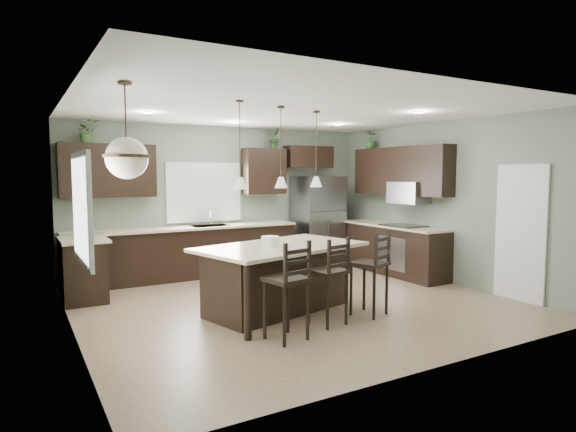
{
  "coord_description": "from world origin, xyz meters",
  "views": [
    {
      "loc": [
        -3.57,
        -5.98,
        1.89
      ],
      "look_at": [
        0.1,
        0.4,
        1.25
      ],
      "focal_mm": 30.0,
      "sensor_mm": 36.0,
      "label": 1
    }
  ],
  "objects_px": {
    "serving_dish": "(270,241)",
    "bar_stool_right": "(369,273)",
    "refrigerator": "(318,221)",
    "kitchen_island": "(281,278)",
    "bar_stool_center": "(328,281)",
    "bar_stool_left": "(286,290)",
    "plant_back_left": "(87,131)"
  },
  "relations": [
    {
      "from": "refrigerator",
      "to": "bar_stool_right",
      "type": "xyz_separation_m",
      "value": [
        -1.39,
        -3.35,
        -0.35
      ]
    },
    {
      "from": "refrigerator",
      "to": "serving_dish",
      "type": "distance_m",
      "value": 3.67
    },
    {
      "from": "bar_stool_center",
      "to": "bar_stool_right",
      "type": "bearing_deg",
      "value": -5.84
    },
    {
      "from": "refrigerator",
      "to": "bar_stool_center",
      "type": "relative_size",
      "value": 1.66
    },
    {
      "from": "refrigerator",
      "to": "kitchen_island",
      "type": "xyz_separation_m",
      "value": [
        -2.33,
        -2.61,
        -0.46
      ]
    },
    {
      "from": "serving_dish",
      "to": "bar_stool_right",
      "type": "xyz_separation_m",
      "value": [
        1.13,
        -0.69,
        -0.42
      ]
    },
    {
      "from": "kitchen_island",
      "to": "bar_stool_center",
      "type": "relative_size",
      "value": 2.03
    },
    {
      "from": "refrigerator",
      "to": "serving_dish",
      "type": "bearing_deg",
      "value": -133.51
    },
    {
      "from": "bar_stool_left",
      "to": "kitchen_island",
      "type": "bearing_deg",
      "value": 53.07
    },
    {
      "from": "plant_back_left",
      "to": "refrigerator",
      "type": "bearing_deg",
      "value": -3.05
    },
    {
      "from": "plant_back_left",
      "to": "bar_stool_left",
      "type": "bearing_deg",
      "value": -68.26
    },
    {
      "from": "kitchen_island",
      "to": "plant_back_left",
      "type": "relative_size",
      "value": 6.02
    },
    {
      "from": "kitchen_island",
      "to": "bar_stool_center",
      "type": "height_order",
      "value": "bar_stool_center"
    },
    {
      "from": "bar_stool_center",
      "to": "plant_back_left",
      "type": "height_order",
      "value": "plant_back_left"
    },
    {
      "from": "bar_stool_right",
      "to": "bar_stool_left",
      "type": "bearing_deg",
      "value": 170.22
    },
    {
      "from": "bar_stool_left",
      "to": "bar_stool_right",
      "type": "xyz_separation_m",
      "value": [
        1.45,
        0.29,
        -0.0
      ]
    },
    {
      "from": "refrigerator",
      "to": "plant_back_left",
      "type": "bearing_deg",
      "value": 176.95
    },
    {
      "from": "refrigerator",
      "to": "bar_stool_left",
      "type": "distance_m",
      "value": 4.63
    },
    {
      "from": "refrigerator",
      "to": "kitchen_island",
      "type": "bearing_deg",
      "value": -131.76
    },
    {
      "from": "bar_stool_right",
      "to": "serving_dish",
      "type": "bearing_deg",
      "value": 127.5
    },
    {
      "from": "bar_stool_left",
      "to": "bar_stool_right",
      "type": "height_order",
      "value": "bar_stool_left"
    },
    {
      "from": "refrigerator",
      "to": "kitchen_island",
      "type": "height_order",
      "value": "refrigerator"
    },
    {
      "from": "kitchen_island",
      "to": "bar_stool_center",
      "type": "xyz_separation_m",
      "value": [
        0.22,
        -0.8,
        0.1
      ]
    },
    {
      "from": "serving_dish",
      "to": "bar_stool_right",
      "type": "height_order",
      "value": "bar_stool_right"
    },
    {
      "from": "plant_back_left",
      "to": "bar_stool_right",
      "type": "bearing_deg",
      "value": -50.15
    },
    {
      "from": "bar_stool_center",
      "to": "kitchen_island",
      "type": "bearing_deg",
      "value": 94.88
    },
    {
      "from": "refrigerator",
      "to": "bar_stool_center",
      "type": "bearing_deg",
      "value": -121.73
    },
    {
      "from": "serving_dish",
      "to": "bar_stool_left",
      "type": "xyz_separation_m",
      "value": [
        -0.31,
        -0.98,
        -0.42
      ]
    },
    {
      "from": "refrigerator",
      "to": "plant_back_left",
      "type": "height_order",
      "value": "plant_back_left"
    },
    {
      "from": "bar_stool_center",
      "to": "bar_stool_left",
      "type": "bearing_deg",
      "value": -173.18
    },
    {
      "from": "refrigerator",
      "to": "bar_stool_right",
      "type": "height_order",
      "value": "refrigerator"
    },
    {
      "from": "serving_dish",
      "to": "bar_stool_left",
      "type": "relative_size",
      "value": 0.21
    }
  ]
}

